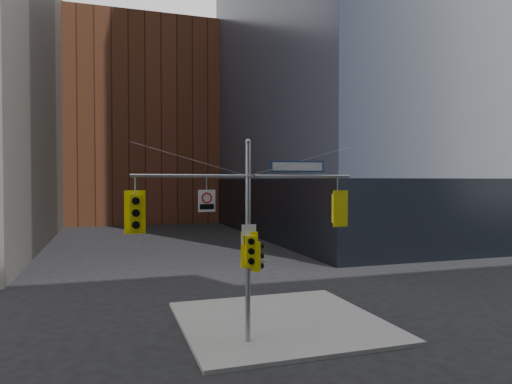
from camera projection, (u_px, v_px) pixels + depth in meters
ground at (267, 367)px, 14.22m from camera, size 160.00×160.00×0.00m
sidewalk_corner at (280, 321)px, 18.64m from camera, size 8.00×8.00×0.15m
podium_ne at (402, 205)px, 53.22m from camera, size 36.40×36.40×6.00m
brick_midrise at (140, 127)px, 69.02m from camera, size 26.00×20.00×28.00m
signal_assembly at (248, 221)px, 16.00m from camera, size 8.00×0.80×7.30m
traffic_light_west_arm at (135, 212)px, 14.83m from camera, size 0.68×0.53×1.43m
traffic_light_east_arm at (337, 208)px, 17.08m from camera, size 0.64×0.56×1.35m
traffic_light_pole_side at (257, 256)px, 16.15m from camera, size 0.44×0.37×1.05m
traffic_light_pole_front at (250, 250)px, 15.78m from camera, size 0.60×0.52×1.27m
street_sign_blade at (297, 167)px, 16.54m from camera, size 1.97×0.31×0.39m
regulatory_sign_arm at (207, 200)px, 15.51m from camera, size 0.60×0.11×0.75m
regulatory_sign_pole at (249, 235)px, 15.91m from camera, size 0.53×0.07×0.70m
street_blade_ew at (260, 262)px, 16.19m from camera, size 0.68×0.07×0.14m
street_blade_ns at (244, 262)px, 16.48m from camera, size 0.05×0.80×0.16m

